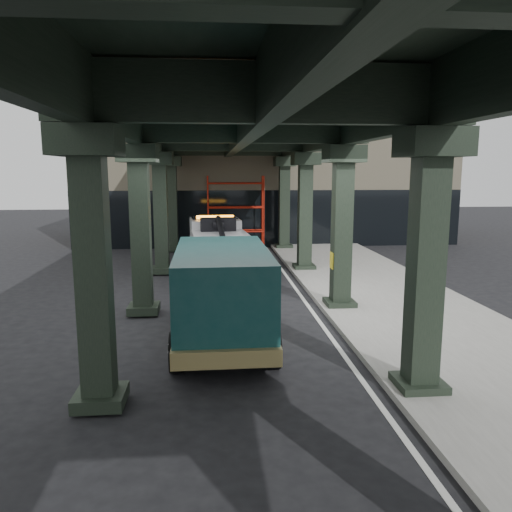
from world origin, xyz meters
TOP-DOWN VIEW (x-y plane):
  - ground at (0.00, 0.00)m, footprint 90.00×90.00m
  - sidewalk at (4.50, 2.00)m, footprint 5.00×40.00m
  - lane_stripe at (1.70, 2.00)m, footprint 0.12×38.00m
  - viaduct at (-0.40, 2.00)m, footprint 7.40×32.00m
  - building at (2.00, 20.00)m, footprint 22.00×10.00m
  - scaffolding at (0.00, 14.64)m, footprint 3.08×0.88m
  - tow_truck at (-1.04, 7.31)m, footprint 2.71×7.70m
  - towed_van at (-1.10, -0.58)m, footprint 2.45×5.98m

SIDE VIEW (x-z plane):
  - ground at x=0.00m, z-range 0.00..0.00m
  - lane_stripe at x=1.70m, z-range 0.00..0.01m
  - sidewalk at x=4.50m, z-range 0.00..0.15m
  - tow_truck at x=-1.04m, z-range -0.03..2.45m
  - towed_van at x=-1.10m, z-range 0.09..2.50m
  - scaffolding at x=0.00m, z-range 0.11..4.11m
  - building at x=2.00m, z-range 0.00..8.00m
  - viaduct at x=-0.40m, z-range 2.26..8.66m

